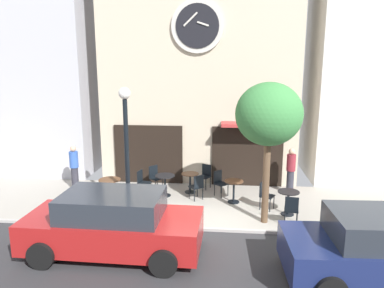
{
  "coord_description": "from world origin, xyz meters",
  "views": [
    {
      "loc": [
        0.5,
        -9.55,
        4.56
      ],
      "look_at": [
        -0.63,
        2.11,
        2.05
      ],
      "focal_mm": 34.18,
      "sensor_mm": 36.0,
      "label": 1
    }
  ],
  "objects": [
    {
      "name": "cafe_chair_near_tree",
      "position": [
        2.41,
        0.61,
        0.53
      ],
      "size": [
        0.46,
        0.46,
        0.9
      ],
      "color": "black",
      "rests_on": "ground_plane"
    },
    {
      "name": "cafe_chair_mid_row",
      "position": [
        -2.15,
        3.37,
        0.53
      ],
      "size": [
        0.56,
        0.56,
        0.9
      ],
      "color": "black",
      "rests_on": "ground_plane"
    },
    {
      "name": "neighbor_building_left",
      "position": [
        -7.92,
        6.57,
        6.17
      ],
      "size": [
        5.41,
        4.7,
        12.34
      ],
      "color": "#B2B2BC",
      "rests_on": "ground_plane"
    },
    {
      "name": "street_lamp",
      "position": [
        -2.53,
        1.06,
        2.0
      ],
      "size": [
        0.36,
        0.36,
        3.94
      ],
      "color": "black",
      "rests_on": "ground_plane"
    },
    {
      "name": "cafe_table_rightmost",
      "position": [
        -3.47,
        2.08,
        0.55
      ],
      "size": [
        0.75,
        0.75,
        0.75
      ],
      "color": "black",
      "rests_on": "ground_plane"
    },
    {
      "name": "pedestrian_blue",
      "position": [
        -5.15,
        3.1,
        0.86
      ],
      "size": [
        0.39,
        0.39,
        1.67
      ],
      "color": "#2D2D38",
      "rests_on": "ground_plane"
    },
    {
      "name": "cafe_table_near_curb",
      "position": [
        -0.8,
        3.15,
        0.49
      ],
      "size": [
        0.63,
        0.63,
        0.73
      ],
      "color": "black",
      "rests_on": "ground_plane"
    },
    {
      "name": "ground_plane",
      "position": [
        0.0,
        -1.31,
        -0.02
      ],
      "size": [
        26.77,
        11.1,
        0.13
      ],
      "color": "#9E998E"
    },
    {
      "name": "cafe_table_center_left",
      "position": [
        2.44,
        1.41,
        0.52
      ],
      "size": [
        0.67,
        0.67,
        0.76
      ],
      "color": "black",
      "rests_on": "ground_plane"
    },
    {
      "name": "cafe_chair_near_lamp",
      "position": [
        -2.48,
        2.72,
        0.53
      ],
      "size": [
        0.48,
        0.48,
        0.9
      ],
      "color": "black",
      "rests_on": "ground_plane"
    },
    {
      "name": "cafe_chair_outer",
      "position": [
        -0.48,
        2.41,
        0.53
      ],
      "size": [
        0.56,
        0.56,
        0.9
      ],
      "color": "black",
      "rests_on": "ground_plane"
    },
    {
      "name": "cafe_chair_corner",
      "position": [
        0.28,
        2.95,
        0.53
      ],
      "size": [
        0.57,
        0.57,
        0.9
      ],
      "color": "black",
      "rests_on": "ground_plane"
    },
    {
      "name": "street_tree",
      "position": [
        1.66,
        0.78,
        3.2
      ],
      "size": [
        1.89,
        1.7,
        4.13
      ],
      "color": "brown",
      "rests_on": "ground_plane"
    },
    {
      "name": "cafe_table_leftmost",
      "position": [
        -1.65,
        2.7,
        0.54
      ],
      "size": [
        0.71,
        0.71,
        0.77
      ],
      "color": "black",
      "rests_on": "ground_plane"
    },
    {
      "name": "cafe_chair_by_entrance",
      "position": [
        -0.28,
        3.74,
        0.53
      ],
      "size": [
        0.54,
        0.54,
        0.9
      ],
      "color": "black",
      "rests_on": "ground_plane"
    },
    {
      "name": "pedestrian_maroon",
      "position": [
        2.83,
        3.44,
        0.86
      ],
      "size": [
        0.36,
        0.36,
        1.67
      ],
      "color": "#2D2D38",
      "rests_on": "ground_plane"
    },
    {
      "name": "parked_car_red",
      "position": [
        -2.23,
        -1.42,
        0.76
      ],
      "size": [
        4.33,
        2.08,
        1.55
      ],
      "color": "maroon",
      "rests_on": "ground_plane"
    },
    {
      "name": "cafe_chair_under_awning",
      "position": [
        1.77,
        1.83,
        0.53
      ],
      "size": [
        0.54,
        0.54,
        0.9
      ],
      "color": "black",
      "rests_on": "ground_plane"
    },
    {
      "name": "clock_building",
      "position": [
        -0.63,
        5.52,
        5.85
      ],
      "size": [
        7.69,
        3.94,
        11.34
      ],
      "color": "beige",
      "rests_on": "ground_plane"
    },
    {
      "name": "cafe_table_center_right",
      "position": [
        0.77,
        2.3,
        0.52
      ],
      "size": [
        0.64,
        0.64,
        0.77
      ],
      "color": "black",
      "rests_on": "ground_plane"
    }
  ]
}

